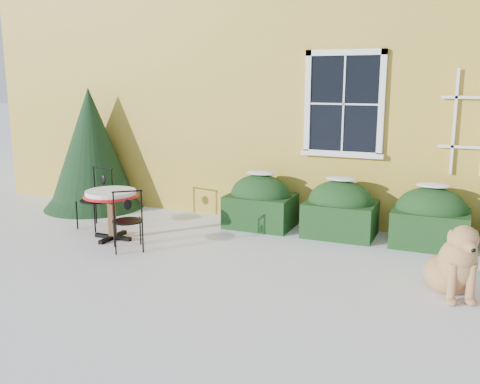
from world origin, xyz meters
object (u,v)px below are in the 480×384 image
at_px(patio_chair_near, 128,220).
at_px(patio_chair_far, 96,198).
at_px(dog, 455,265).
at_px(evergreen_shrub, 92,160).
at_px(bistro_table, 111,199).

distance_m(patio_chair_near, patio_chair_far, 1.40).
xyz_separation_m(patio_chair_far, dog, (5.37, -0.74, -0.13)).
bearing_deg(evergreen_shrub, patio_chair_near, -42.55).
height_order(evergreen_shrub, bistro_table, evergreen_shrub).
relative_size(evergreen_shrub, bistro_table, 2.76).
height_order(patio_chair_far, dog, patio_chair_far).
bearing_deg(patio_chair_near, dog, 142.28).
height_order(evergreen_shrub, patio_chair_far, evergreen_shrub).
distance_m(bistro_table, dog, 4.78).
xyz_separation_m(evergreen_shrub, patio_chair_far, (0.94, -1.12, -0.40)).
height_order(patio_chair_near, patio_chair_far, patio_chair_far).
xyz_separation_m(evergreen_shrub, dog, (6.31, -1.85, -0.54)).
relative_size(bistro_table, patio_chair_near, 0.90).
bearing_deg(bistro_table, patio_chair_far, 144.61).
bearing_deg(patio_chair_near, patio_chair_far, -73.46).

